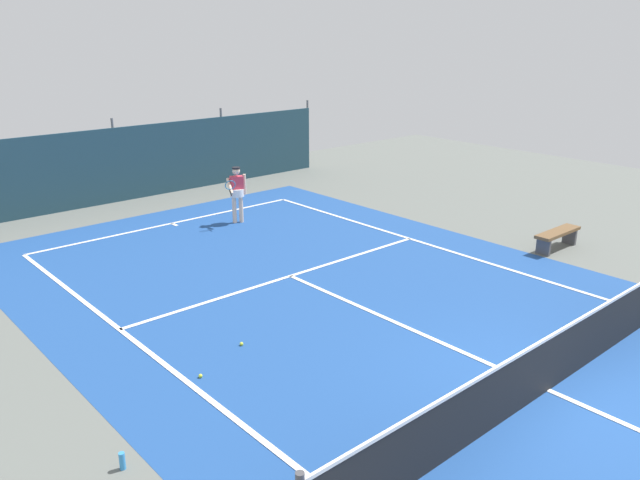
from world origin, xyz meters
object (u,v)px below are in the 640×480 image
object	(u,v)px
tennis_ball_near_player	(200,376)
tennis_ball_midcourt	(241,344)
water_bottle	(122,461)
tennis_player	(237,191)
parked_car	(162,154)
tennis_net	(551,361)
courtside_bench	(558,235)

from	to	relation	value
tennis_ball_near_player	tennis_ball_midcourt	xyz separation A→B (m)	(1.13, 0.47, 0.00)
tennis_ball_midcourt	water_bottle	bearing A→B (deg)	-150.05
tennis_player	parked_car	distance (m)	7.32
tennis_ball_midcourt	tennis_net	bearing A→B (deg)	-57.91
parked_car	tennis_ball_near_player	bearing A→B (deg)	66.57
parked_car	water_bottle	distance (m)	17.62
tennis_net	tennis_ball_midcourt	size ratio (longest dim) A/B	153.33
tennis_net	tennis_player	xyz separation A→B (m)	(1.51, 10.72, 0.45)
courtside_bench	water_bottle	xyz separation A→B (m)	(-12.10, -0.75, -0.25)
tennis_ball_near_player	courtside_bench	distance (m)	10.20
tennis_player	water_bottle	bearing A→B (deg)	68.70
tennis_ball_near_player	courtside_bench	bearing A→B (deg)	-3.01
tennis_player	parked_car	world-z (taller)	parked_car
tennis_ball_near_player	tennis_ball_midcourt	size ratio (longest dim) A/B	1.00
tennis_net	tennis_player	size ratio (longest dim) A/B	6.17
tennis_player	parked_car	xyz separation A→B (m)	(1.45, 7.17, -0.12)
tennis_player	courtside_bench	xyz separation A→B (m)	(4.80, -7.35, -0.59)
tennis_ball_midcourt	courtside_bench	world-z (taller)	courtside_bench
tennis_ball_near_player	courtside_bench	size ratio (longest dim) A/B	0.04
tennis_net	tennis_ball_midcourt	bearing A→B (deg)	122.09
tennis_ball_near_player	water_bottle	size ratio (longest dim) A/B	0.28
tennis_ball_midcourt	parked_car	bearing A→B (deg)	67.09
tennis_ball_midcourt	courtside_bench	distance (m)	9.12
tennis_ball_near_player	water_bottle	world-z (taller)	water_bottle
tennis_ball_midcourt	tennis_player	bearing A→B (deg)	56.09
tennis_ball_midcourt	water_bottle	world-z (taller)	water_bottle
tennis_player	water_bottle	size ratio (longest dim) A/B	6.83
parked_car	tennis_net	bearing A→B (deg)	83.22
tennis_player	courtside_bench	bearing A→B (deg)	143.91
tennis_ball_midcourt	courtside_bench	xyz separation A→B (m)	(9.06, -1.01, 0.34)
tennis_net	tennis_ball_near_player	distance (m)	5.52
tennis_player	tennis_ball_near_player	distance (m)	8.73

